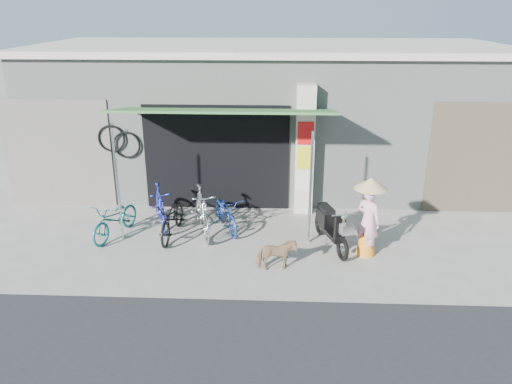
{
  "coord_description": "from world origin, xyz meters",
  "views": [
    {
      "loc": [
        0.23,
        -8.62,
        4.6
      ],
      "look_at": [
        -0.2,
        1.0,
        1.0
      ],
      "focal_mm": 35.0,
      "sensor_mm": 36.0,
      "label": 1
    }
  ],
  "objects_px": {
    "bike_teal": "(115,219)",
    "moped": "(330,226)",
    "bike_black": "(173,218)",
    "street_dog": "(276,255)",
    "bike_silver": "(202,211)",
    "bike_navy": "(226,212)",
    "bike_blue": "(160,207)",
    "nun": "(368,217)"
  },
  "relations": [
    {
      "from": "bike_blue",
      "to": "bike_black",
      "type": "height_order",
      "value": "bike_blue"
    },
    {
      "from": "bike_blue",
      "to": "bike_navy",
      "type": "relative_size",
      "value": 1.03
    },
    {
      "from": "bike_teal",
      "to": "bike_navy",
      "type": "relative_size",
      "value": 1.02
    },
    {
      "from": "bike_black",
      "to": "bike_silver",
      "type": "xyz_separation_m",
      "value": [
        0.6,
        0.17,
        0.09
      ]
    },
    {
      "from": "bike_blue",
      "to": "bike_silver",
      "type": "relative_size",
      "value": 0.9
    },
    {
      "from": "bike_navy",
      "to": "street_dog",
      "type": "distance_m",
      "value": 2.09
    },
    {
      "from": "bike_teal",
      "to": "bike_blue",
      "type": "distance_m",
      "value": 1.0
    },
    {
      "from": "bike_blue",
      "to": "nun",
      "type": "relative_size",
      "value": 0.96
    },
    {
      "from": "bike_silver",
      "to": "moped",
      "type": "height_order",
      "value": "bike_silver"
    },
    {
      "from": "bike_silver",
      "to": "street_dog",
      "type": "distance_m",
      "value": 2.21
    },
    {
      "from": "bike_teal",
      "to": "bike_navy",
      "type": "xyz_separation_m",
      "value": [
        2.29,
        0.48,
        -0.01
      ]
    },
    {
      "from": "bike_black",
      "to": "bike_navy",
      "type": "relative_size",
      "value": 1.07
    },
    {
      "from": "bike_black",
      "to": "street_dog",
      "type": "relative_size",
      "value": 2.19
    },
    {
      "from": "street_dog",
      "to": "bike_silver",
      "type": "bearing_deg",
      "value": 35.91
    },
    {
      "from": "bike_blue",
      "to": "bike_silver",
      "type": "height_order",
      "value": "bike_silver"
    },
    {
      "from": "street_dog",
      "to": "moped",
      "type": "height_order",
      "value": "moped"
    },
    {
      "from": "nun",
      "to": "street_dog",
      "type": "bearing_deg",
      "value": 66.22
    },
    {
      "from": "bike_teal",
      "to": "bike_silver",
      "type": "xyz_separation_m",
      "value": [
        1.81,
        0.23,
        0.11
      ]
    },
    {
      "from": "bike_teal",
      "to": "bike_silver",
      "type": "distance_m",
      "value": 1.82
    },
    {
      "from": "bike_blue",
      "to": "nun",
      "type": "distance_m",
      "value": 4.49
    },
    {
      "from": "nun",
      "to": "bike_navy",
      "type": "bearing_deg",
      "value": 23.8
    },
    {
      "from": "moped",
      "to": "nun",
      "type": "height_order",
      "value": "nun"
    },
    {
      "from": "bike_navy",
      "to": "moped",
      "type": "xyz_separation_m",
      "value": [
        2.18,
        -0.73,
        0.04
      ]
    },
    {
      "from": "bike_teal",
      "to": "nun",
      "type": "bearing_deg",
      "value": 10.72
    },
    {
      "from": "bike_silver",
      "to": "nun",
      "type": "distance_m",
      "value": 3.46
    },
    {
      "from": "bike_navy",
      "to": "bike_teal",
      "type": "bearing_deg",
      "value": 169.54
    },
    {
      "from": "bike_black",
      "to": "moped",
      "type": "height_order",
      "value": "moped"
    },
    {
      "from": "bike_blue",
      "to": "nun",
      "type": "bearing_deg",
      "value": -33.85
    },
    {
      "from": "bike_silver",
      "to": "street_dog",
      "type": "height_order",
      "value": "bike_silver"
    },
    {
      "from": "bike_teal",
      "to": "street_dog",
      "type": "relative_size",
      "value": 2.09
    },
    {
      "from": "bike_teal",
      "to": "moped",
      "type": "relative_size",
      "value": 0.92
    },
    {
      "from": "moped",
      "to": "nun",
      "type": "xyz_separation_m",
      "value": [
        0.68,
        -0.34,
        0.37
      ]
    },
    {
      "from": "bike_teal",
      "to": "bike_black",
      "type": "relative_size",
      "value": 0.95
    },
    {
      "from": "bike_blue",
      "to": "bike_navy",
      "type": "bearing_deg",
      "value": -22.27
    },
    {
      "from": "bike_black",
      "to": "moped",
      "type": "bearing_deg",
      "value": -1.66
    },
    {
      "from": "bike_silver",
      "to": "bike_navy",
      "type": "distance_m",
      "value": 0.56
    },
    {
      "from": "bike_black",
      "to": "bike_navy",
      "type": "height_order",
      "value": "bike_black"
    },
    {
      "from": "bike_black",
      "to": "street_dog",
      "type": "distance_m",
      "value": 2.58
    },
    {
      "from": "street_dog",
      "to": "nun",
      "type": "height_order",
      "value": "nun"
    },
    {
      "from": "nun",
      "to": "bike_silver",
      "type": "bearing_deg",
      "value": 30.55
    },
    {
      "from": "bike_navy",
      "to": "nun",
      "type": "relative_size",
      "value": 0.94
    },
    {
      "from": "bike_silver",
      "to": "nun",
      "type": "relative_size",
      "value": 1.07
    }
  ]
}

